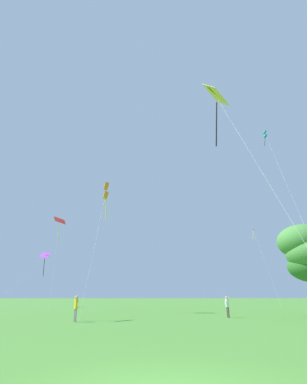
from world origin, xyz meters
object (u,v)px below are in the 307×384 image
object	(u,v)px
kite_pink_low	(254,233)
kite_purple_streamer	(44,260)
kite_orange_box	(106,192)
kite_red_high	(59,225)
person_far_back	(76,306)
kite_teal_box	(266,137)
kite_yellow_diamond	(217,106)
person_child_small	(227,305)

from	to	relation	value
kite_pink_low	kite_purple_streamer	bearing A→B (deg)	-174.69
kite_orange_box	kite_red_high	size ratio (longest dim) A/B	1.12
person_far_back	kite_purple_streamer	bearing A→B (deg)	112.10
kite_teal_box	kite_yellow_diamond	bearing A→B (deg)	-128.19
kite_teal_box	kite_orange_box	world-z (taller)	kite_teal_box
person_child_small	person_far_back	size ratio (longest dim) A/B	0.98
kite_pink_low	person_far_back	distance (m)	40.66
kite_red_high	person_child_small	world-z (taller)	kite_red_high
kite_orange_box	person_child_small	world-z (taller)	kite_orange_box
kite_purple_streamer	person_child_small	world-z (taller)	kite_purple_streamer
kite_pink_low	kite_orange_box	xyz separation A→B (m)	(-25.73, -18.70, 0.51)
kite_pink_low	person_child_small	bearing A→B (deg)	-119.57
kite_orange_box	person_child_small	xyz separation A→B (m)	(11.06, -7.17, -12.11)
kite_purple_streamer	kite_orange_box	xyz separation A→B (m)	(10.75, -15.30, 6.06)
kite_pink_low	person_far_back	world-z (taller)	kite_pink_low
kite_red_high	kite_yellow_diamond	bearing A→B (deg)	-55.07
kite_yellow_diamond	kite_orange_box	xyz separation A→B (m)	(-9.28, 14.25, -1.64)
kite_red_high	person_far_back	distance (m)	23.69
kite_teal_box	kite_purple_streamer	bearing A→B (deg)	155.44
kite_pink_low	kite_teal_box	xyz separation A→B (m)	(-4.65, -17.94, 9.41)
kite_purple_streamer	kite_red_high	distance (m)	7.66
kite_pink_low	person_far_back	bearing A→B (deg)	-132.07
kite_teal_box	person_child_small	xyz separation A→B (m)	(-10.03, -7.92, -21.01)
kite_pink_low	kite_teal_box	size ratio (longest dim) A/B	0.61
kite_pink_low	person_child_small	size ratio (longest dim) A/B	8.70
kite_pink_low	kite_red_high	distance (m)	34.46
kite_pink_low	person_child_small	world-z (taller)	kite_pink_low
kite_purple_streamer	kite_pink_low	distance (m)	37.06
kite_yellow_diamond	kite_purple_streamer	world-z (taller)	kite_yellow_diamond
kite_teal_box	person_child_small	bearing A→B (deg)	-141.69
kite_yellow_diamond	kite_purple_streamer	size ratio (longest dim) A/B	1.75
kite_red_high	person_far_back	size ratio (longest dim) A/B	7.73
kite_teal_box	person_far_back	size ratio (longest dim) A/B	14.09
kite_red_high	person_child_small	size ratio (longest dim) A/B	7.89
person_far_back	kite_yellow_diamond	bearing A→B (deg)	-22.57
kite_red_high	person_far_back	world-z (taller)	kite_red_high
person_far_back	person_child_small	bearing A→B (deg)	15.02
kite_pink_low	kite_teal_box	distance (m)	20.79
kite_pink_low	kite_red_high	size ratio (longest dim) A/B	1.10
kite_yellow_diamond	person_far_back	world-z (taller)	kite_yellow_diamond
person_child_small	person_far_back	bearing A→B (deg)	-164.98
kite_yellow_diamond	kite_red_high	xyz separation A→B (m)	(-16.83, 24.09, -3.40)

